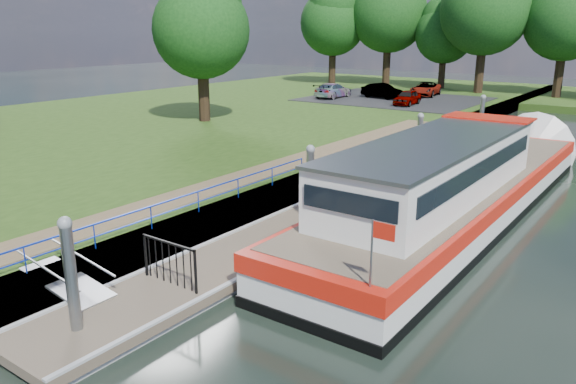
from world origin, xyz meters
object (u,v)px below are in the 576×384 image
Objects in this scene: barge at (463,185)px; car_c at (333,90)px; car_b at (382,91)px; car_a at (407,97)px; car_d at (425,89)px; pontoon at (372,194)px.

barge is 29.60m from car_c.
car_a is at bearing -115.02° from car_b.
barge reaches higher than car_a.
barge is 29.01m from car_b.
car_d reaches higher than car_a.
car_c is (-3.70, -2.03, 0.00)m from car_b.
pontoon is 6.96× the size of car_d.
pontoon is at bearing -79.42° from car_d.
car_b is at bearing -128.85° from car_d.
barge is 24.79m from car_a.
barge reaches higher than car_d.
car_b reaches higher than car_d.
pontoon is 6.95× the size of car_c.
car_d is (-13.33, 28.33, 0.35)m from barge.
car_b is at bearing 116.00° from pontoon.
car_b is 0.88× the size of car_c.
car_a is 4.53m from car_b.
barge reaches higher than car_b.
barge is 6.26× the size of car_a.
car_c is at bearing 131.51° from car_b.
car_b is at bearing 122.61° from barge.
car_a is 7.32m from car_c.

